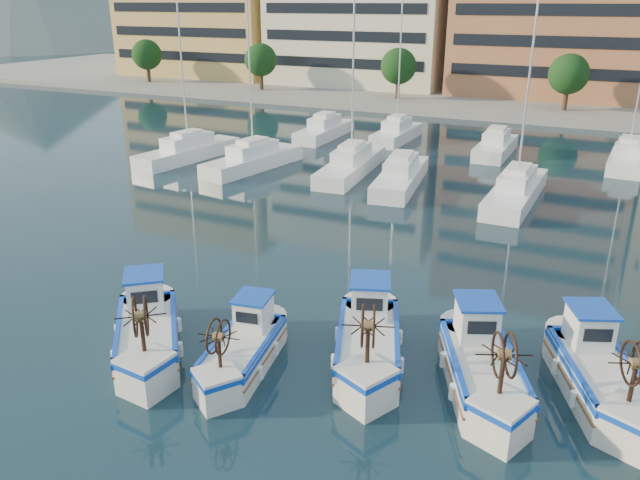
{
  "coord_description": "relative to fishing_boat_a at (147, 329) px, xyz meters",
  "views": [
    {
      "loc": [
        9.7,
        -15.28,
        11.18
      ],
      "look_at": [
        -1.27,
        7.24,
        1.5
      ],
      "focal_mm": 35.0,
      "sensor_mm": 36.0,
      "label": 1
    }
  ],
  "objects": [
    {
      "name": "fishing_boat_b",
      "position": [
        3.42,
        0.63,
        -0.11
      ],
      "size": [
        2.43,
        4.33,
        2.62
      ],
      "rotation": [
        0.0,
        0.0,
        0.19
      ],
      "color": "silver",
      "rests_on": "ground"
    },
    {
      "name": "fishing_boat_a",
      "position": [
        0.0,
        0.0,
        0.0
      ],
      "size": [
        4.48,
        4.84,
        3.04
      ],
      "rotation": [
        0.0,
        0.0,
        0.69
      ],
      "color": "silver",
      "rests_on": "ground"
    },
    {
      "name": "waterfront",
      "position": [
        12.83,
        66.28,
        10.26
      ],
      "size": [
        180.0,
        40.0,
        25.6
      ],
      "color": "gray",
      "rests_on": "ground"
    },
    {
      "name": "ground",
      "position": [
        3.6,
        1.24,
        -0.84
      ],
      "size": [
        300.0,
        300.0,
        0.0
      ],
      "primitive_type": "plane",
      "color": "#17323D",
      "rests_on": "ground"
    },
    {
      "name": "hill_west",
      "position": [
        -136.4,
        111.24,
        -0.84
      ],
      "size": [
        180.0,
        180.0,
        60.0
      ],
      "primitive_type": "cone",
      "color": "slate",
      "rests_on": "ground"
    },
    {
      "name": "yacht_marina",
      "position": [
        0.46,
        28.36,
        -0.31
      ],
      "size": [
        39.68,
        21.47,
        11.5
      ],
      "color": "white",
      "rests_on": "ground"
    },
    {
      "name": "fishing_boat_c",
      "position": [
        6.91,
        2.72,
        0.01
      ],
      "size": [
        3.53,
        5.11,
        3.08
      ],
      "rotation": [
        0.0,
        0.0,
        0.36
      ],
      "color": "silver",
      "rests_on": "ground"
    },
    {
      "name": "fishing_boat_d",
      "position": [
        10.59,
        2.8,
        0.01
      ],
      "size": [
        3.74,
        5.08,
        3.06
      ],
      "rotation": [
        0.0,
        0.0,
        0.42
      ],
      "color": "silver",
      "rests_on": "ground"
    },
    {
      "name": "fishing_boat_e",
      "position": [
        13.8,
        3.96,
        -0.02
      ],
      "size": [
        3.59,
        4.94,
        2.98
      ],
      "rotation": [
        0.0,
        0.0,
        0.41
      ],
      "color": "silver",
      "rests_on": "ground"
    }
  ]
}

